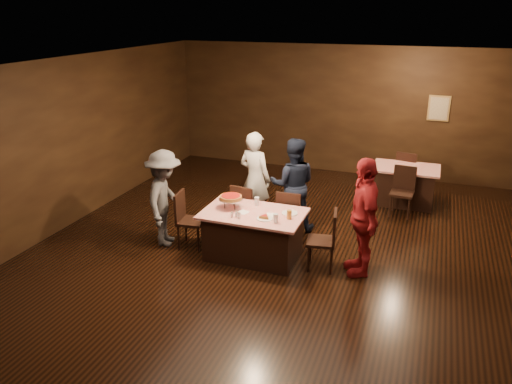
% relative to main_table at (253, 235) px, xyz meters
% --- Properties ---
extents(room, '(10.00, 10.04, 3.02)m').
position_rel_main_table_xyz_m(room, '(0.37, -0.10, 1.75)').
color(room, black).
rests_on(room, ground).
extents(main_table, '(1.60, 1.00, 0.77)m').
position_rel_main_table_xyz_m(main_table, '(0.00, 0.00, 0.00)').
color(main_table, '#A8100B').
rests_on(main_table, ground).
extents(back_table, '(1.30, 0.90, 0.77)m').
position_rel_main_table_xyz_m(back_table, '(2.09, 3.26, 0.00)').
color(back_table, '#A2120A').
rests_on(back_table, ground).
extents(chair_far_left, '(0.47, 0.47, 0.95)m').
position_rel_main_table_xyz_m(chair_far_left, '(-0.40, 0.75, 0.09)').
color(chair_far_left, black).
rests_on(chair_far_left, ground).
extents(chair_far_right, '(0.43, 0.43, 0.95)m').
position_rel_main_table_xyz_m(chair_far_right, '(0.40, 0.75, 0.09)').
color(chair_far_right, black).
rests_on(chair_far_right, ground).
extents(chair_end_left, '(0.47, 0.47, 0.95)m').
position_rel_main_table_xyz_m(chair_end_left, '(-1.10, 0.00, 0.09)').
color(chair_end_left, black).
rests_on(chair_end_left, ground).
extents(chair_end_right, '(0.48, 0.48, 0.95)m').
position_rel_main_table_xyz_m(chair_end_right, '(1.10, 0.00, 0.09)').
color(chair_end_right, black).
rests_on(chair_end_right, ground).
extents(chair_back_near, '(0.44, 0.44, 0.95)m').
position_rel_main_table_xyz_m(chair_back_near, '(2.09, 2.56, 0.09)').
color(chair_back_near, black).
rests_on(chair_back_near, ground).
extents(chair_back_far, '(0.49, 0.49, 0.95)m').
position_rel_main_table_xyz_m(chair_back_far, '(2.09, 3.86, 0.09)').
color(chair_back_far, black).
rests_on(chair_back_far, ground).
extents(diner_white_jacket, '(0.72, 0.57, 1.74)m').
position_rel_main_table_xyz_m(diner_white_jacket, '(-0.43, 1.27, 0.49)').
color(diner_white_jacket, silver).
rests_on(diner_white_jacket, ground).
extents(diner_navy_hoodie, '(0.96, 0.83, 1.69)m').
position_rel_main_table_xyz_m(diner_navy_hoodie, '(0.28, 1.27, 0.46)').
color(diner_navy_hoodie, black).
rests_on(diner_navy_hoodie, ground).
extents(diner_grey_knit, '(0.83, 1.17, 1.64)m').
position_rel_main_table_xyz_m(diner_grey_knit, '(-1.55, -0.04, 0.43)').
color(diner_grey_knit, '#4F4F53').
rests_on(diner_grey_knit, ground).
extents(diner_red_shirt, '(0.79, 1.15, 1.81)m').
position_rel_main_table_xyz_m(diner_red_shirt, '(1.69, 0.09, 0.52)').
color(diner_red_shirt, '#A31C22').
rests_on(diner_red_shirt, ground).
extents(pizza_stand, '(0.38, 0.38, 0.22)m').
position_rel_main_table_xyz_m(pizza_stand, '(-0.40, 0.05, 0.57)').
color(pizza_stand, black).
rests_on(pizza_stand, main_table).
extents(plate_with_slice, '(0.25, 0.25, 0.06)m').
position_rel_main_table_xyz_m(plate_with_slice, '(0.25, -0.18, 0.41)').
color(plate_with_slice, white).
rests_on(plate_with_slice, main_table).
extents(plate_empty, '(0.25, 0.25, 0.01)m').
position_rel_main_table_xyz_m(plate_empty, '(0.55, 0.15, 0.39)').
color(plate_empty, white).
rests_on(plate_empty, main_table).
extents(glass_front_right, '(0.08, 0.08, 0.14)m').
position_rel_main_table_xyz_m(glass_front_right, '(0.45, -0.25, 0.46)').
color(glass_front_right, silver).
rests_on(glass_front_right, main_table).
extents(glass_amber, '(0.08, 0.08, 0.14)m').
position_rel_main_table_xyz_m(glass_amber, '(0.60, -0.05, 0.46)').
color(glass_amber, '#BF7F26').
rests_on(glass_amber, main_table).
extents(glass_back, '(0.08, 0.08, 0.14)m').
position_rel_main_table_xyz_m(glass_back, '(-0.05, 0.30, 0.46)').
color(glass_back, silver).
rests_on(glass_back, main_table).
extents(condiments, '(0.17, 0.10, 0.09)m').
position_rel_main_table_xyz_m(condiments, '(-0.18, -0.28, 0.43)').
color(condiments, silver).
rests_on(condiments, main_table).
extents(napkin_center, '(0.19, 0.19, 0.01)m').
position_rel_main_table_xyz_m(napkin_center, '(0.30, 0.00, 0.39)').
color(napkin_center, white).
rests_on(napkin_center, main_table).
extents(napkin_left, '(0.21, 0.21, 0.01)m').
position_rel_main_table_xyz_m(napkin_left, '(-0.15, -0.05, 0.39)').
color(napkin_left, white).
rests_on(napkin_left, main_table).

